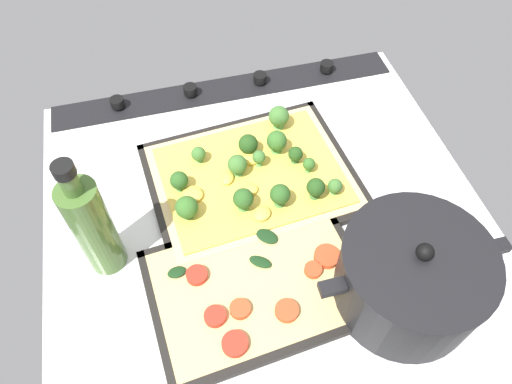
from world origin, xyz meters
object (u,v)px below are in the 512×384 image
veggie_pizza_back (258,285)px  cooking_pot (411,277)px  baking_tray_back (258,286)px  broccoli_pizza (252,174)px  baking_tray_front (252,179)px  oil_bottle (92,226)px

veggie_pizza_back → cooking_pot: bearing=162.4°
baking_tray_back → broccoli_pizza: bearing=-101.9°
baking_tray_front → oil_bottle: (26.00, 9.69, 9.52)cm
baking_tray_front → veggie_pizza_back: bearing=78.3°
baking_tray_front → baking_tray_back: same height
veggie_pizza_back → broccoli_pizza: bearing=-101.8°
baking_tray_back → cooking_pot: (-20.64, 6.75, 5.74)cm
baking_tray_back → cooking_pot: cooking_pot is taller
broccoli_pizza → veggie_pizza_back: size_ratio=1.11×
baking_tray_back → cooking_pot: 22.47cm
cooking_pot → broccoli_pizza: bearing=-58.7°
baking_tray_back → oil_bottle: (21.77, -10.61, 9.50)cm
baking_tray_front → cooking_pot: 32.17cm
cooking_pot → oil_bottle: oil_bottle is taller
cooking_pot → oil_bottle: bearing=-22.3°
baking_tray_front → broccoli_pizza: size_ratio=1.07×
baking_tray_back → veggie_pizza_back: 0.73cm
cooking_pot → oil_bottle: size_ratio=1.19×
cooking_pot → baking_tray_back: bearing=-18.1°
veggie_pizza_back → baking_tray_back: bearing=-92.9°
veggie_pizza_back → oil_bottle: 25.84cm
broccoli_pizza → veggie_pizza_back: broccoli_pizza is taller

